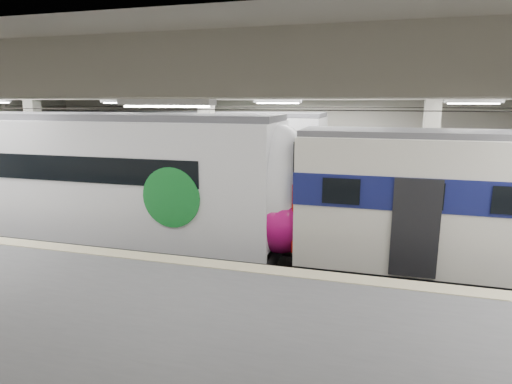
% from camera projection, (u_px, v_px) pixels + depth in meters
% --- Properties ---
extents(station_hall, '(36.00, 24.00, 5.75)m').
position_uv_depth(station_hall, '(245.00, 168.00, 11.21)').
color(station_hall, black).
rests_on(station_hall, ground).
extents(modern_emu, '(14.18, 2.93, 4.56)m').
position_uv_depth(modern_emu, '(128.00, 184.00, 14.29)').
color(modern_emu, white).
rests_on(modern_emu, ground).
extents(far_train, '(14.05, 2.97, 4.48)m').
position_uv_depth(far_train, '(171.00, 159.00, 19.77)').
color(far_train, white).
rests_on(far_train, ground).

